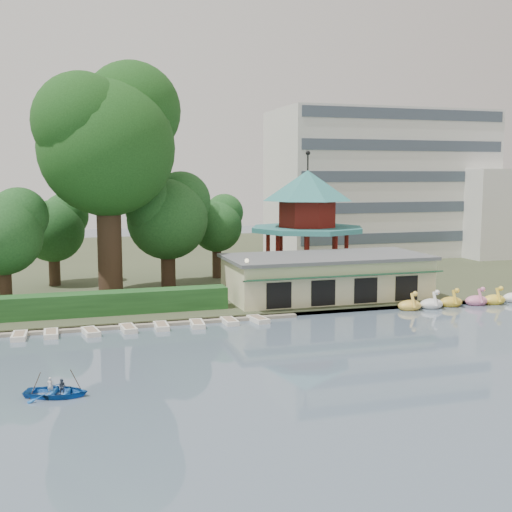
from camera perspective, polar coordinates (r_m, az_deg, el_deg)
name	(u,v)px	position (r m, az deg, el deg)	size (l,w,h in m)	color
ground_plane	(316,386)	(36.34, 5.38, -11.42)	(220.00, 220.00, 0.00)	slate
shore	(167,262)	(85.60, -7.95, -0.51)	(220.00, 70.00, 0.40)	#424930
embankment	(235,317)	(52.12, -1.89, -5.47)	(220.00, 0.60, 0.30)	gray
dock	(82,328)	(50.35, -15.24, -6.21)	(34.00, 1.60, 0.24)	gray
boathouse	(327,276)	(59.30, 6.29, -1.78)	(18.60, 9.39, 3.90)	beige
pavilion	(307,214)	(68.73, 4.58, 3.76)	(12.40, 12.40, 13.50)	beige
office_building	(400,188)	(92.94, 12.67, 5.89)	(38.00, 18.00, 20.00)	silver
hedge	(40,307)	(53.34, -18.63, -4.29)	(30.00, 2.00, 1.80)	#225422
lamp_post	(247,274)	(53.53, -0.82, -1.65)	(0.36, 0.36, 4.28)	black
big_tree	(108,136)	(60.27, -13.00, 10.39)	(13.51, 12.59, 21.72)	#3A281C
small_trees	(66,227)	(63.07, -16.53, 2.51)	(39.53, 16.63, 11.59)	#3A281C
swan_boats	(473,301)	(60.81, 18.76, -3.78)	(14.63, 2.11, 1.92)	#FAC84C
moored_rowboats	(73,332)	(48.99, -15.97, -6.54)	(30.16, 2.78, 0.36)	white
rowboat_with_passengers	(56,387)	(35.99, -17.33, -11.10)	(5.47, 4.62, 2.01)	blue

